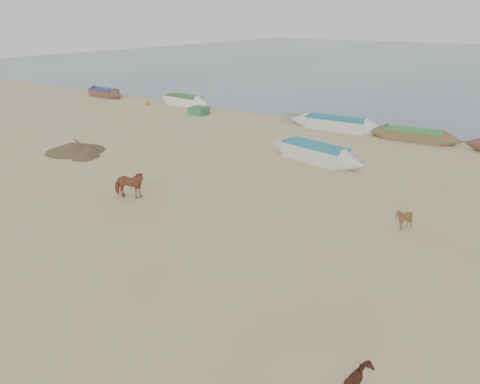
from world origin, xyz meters
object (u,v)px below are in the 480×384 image
at_px(cow_adult, 129,185).
at_px(near_canoe, 315,153).
at_px(calf_right, 358,384).
at_px(calf_front, 404,219).

distance_m(cow_adult, near_canoe, 10.71).
relative_size(calf_right, near_canoe, 0.12).
relative_size(cow_adult, calf_front, 1.74).
bearing_deg(calf_right, calf_front, -10.53).
height_order(cow_adult, near_canoe, cow_adult).
bearing_deg(calf_front, near_canoe, -159.05).
distance_m(cow_adult, calf_front, 11.56).
height_order(cow_adult, calf_front, cow_adult).
xyz_separation_m(cow_adult, calf_right, (12.74, -5.30, -0.24)).
bearing_deg(calf_right, near_canoe, 7.71).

